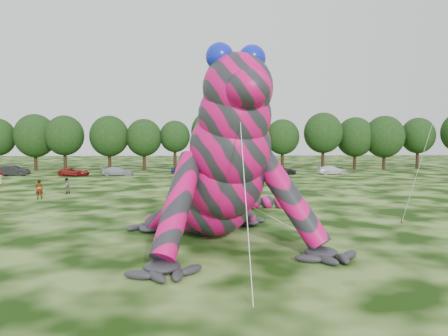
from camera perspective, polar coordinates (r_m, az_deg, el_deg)
ground at (r=20.51m, az=-19.01°, el=-12.42°), size 240.00×240.00×0.00m
inflatable_gecko at (r=25.57m, az=-2.07°, el=2.59°), size 21.77×24.06×10.18m
tree_5 at (r=82.48m, az=-23.44°, el=3.10°), size 7.16×6.44×9.80m
tree_6 at (r=79.04m, az=-20.08°, el=3.05°), size 6.52×5.86×9.49m
tree_7 at (r=77.30m, az=-14.74°, el=3.14°), size 6.68×6.01×9.48m
tree_8 at (r=76.52m, az=-10.40°, el=3.00°), size 6.14×5.53×8.94m
tree_9 at (r=76.39m, az=-6.43°, el=2.94°), size 5.27×4.74×8.68m
tree_10 at (r=77.51m, az=-1.69°, el=3.65°), size 7.09×6.38×10.50m
tree_11 at (r=77.55m, az=3.05°, el=3.49°), size 7.01×6.31×10.07m
tree_12 at (r=78.01m, az=7.64°, el=3.06°), size 5.99×5.39×8.97m
tree_13 at (r=79.05m, az=12.81°, el=3.43°), size 6.83×6.15×10.13m
tree_14 at (r=82.51m, az=16.74°, el=3.12°), size 6.82×6.14×9.40m
tree_15 at (r=83.47m, az=20.21°, el=3.13°), size 7.17×6.45×9.63m
tree_16 at (r=87.88m, az=23.98°, el=2.98°), size 6.26×5.63×9.37m
car_1 at (r=72.56m, az=-25.81°, el=-0.32°), size 4.62×1.69×1.51m
car_2 at (r=68.64m, az=-18.98°, el=-0.47°), size 4.84×2.84×1.26m
car_3 at (r=67.19m, az=-13.71°, el=-0.42°), size 4.78×2.20×1.35m
car_4 at (r=68.97m, az=-5.16°, el=-0.17°), size 4.30×1.76×1.46m
car_5 at (r=66.16m, az=2.70°, el=-0.40°), size 3.96×1.52×1.29m
car_6 at (r=68.26m, az=7.53°, el=-0.30°), size 4.85×2.65×1.29m
car_7 at (r=69.82m, az=13.88°, el=-0.27°), size 4.80×2.46×1.33m
spectator_1 at (r=47.11m, az=-19.90°, el=-2.23°), size 0.92×0.98×1.61m
spectator_4 at (r=59.09m, az=-27.19°, el=-1.17°), size 0.94×0.98×1.69m
spectator_3 at (r=53.29m, az=5.74°, el=-1.31°), size 1.00×0.56×1.61m
spectator_0 at (r=43.79m, az=-22.99°, el=-2.61°), size 0.74×0.56×1.85m
spectator_5 at (r=35.43m, az=-4.03°, el=-3.84°), size 1.44×1.62×1.78m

